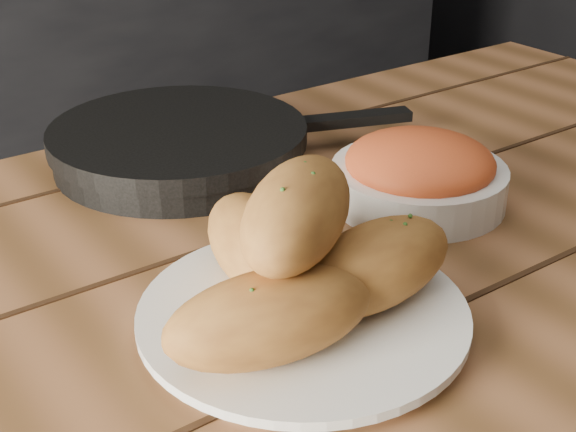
# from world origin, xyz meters

# --- Properties ---
(table) EXTENTS (1.63, 0.84, 0.75)m
(table) POSITION_xyz_m (-0.04, 0.18, 0.65)
(table) COLOR brown
(table) RESTS_ON ground
(plate) EXTENTS (0.26, 0.26, 0.02)m
(plate) POSITION_xyz_m (-0.03, 0.13, 0.76)
(plate) COLOR white
(plate) RESTS_ON table
(bread_rolls) EXTENTS (0.26, 0.22, 0.12)m
(bread_rolls) POSITION_xyz_m (-0.03, 0.12, 0.81)
(bread_rolls) COLOR #B37331
(bread_rolls) RESTS_ON plate
(skillet) EXTENTS (0.41, 0.29, 0.05)m
(skillet) POSITION_xyz_m (0.05, 0.47, 0.77)
(skillet) COLOR black
(skillet) RESTS_ON table
(bowl) EXTENTS (0.18, 0.18, 0.07)m
(bowl) POSITION_xyz_m (0.20, 0.24, 0.78)
(bowl) COLOR white
(bowl) RESTS_ON table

